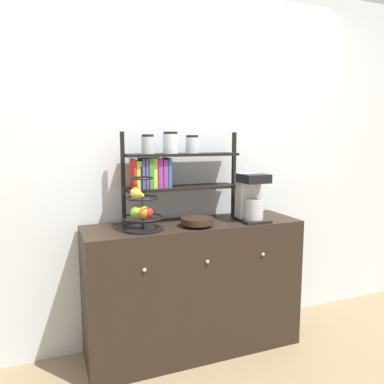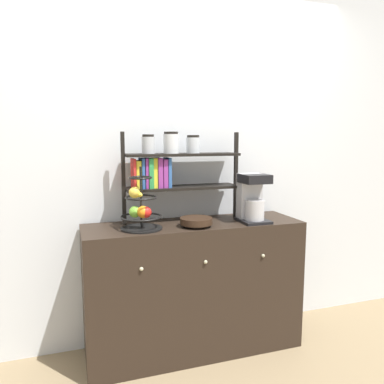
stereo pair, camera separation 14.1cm
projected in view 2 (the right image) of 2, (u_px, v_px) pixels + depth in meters
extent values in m
plane|color=#847051|center=(205.00, 366.00, 2.44)|extent=(12.00, 12.00, 0.00)
cube|color=silver|center=(182.00, 162.00, 2.71)|extent=(7.00, 0.05, 2.60)
cube|color=black|center=(194.00, 287.00, 2.58)|extent=(1.47, 0.44, 0.90)
sphere|color=#B2AD8C|center=(141.00, 269.00, 2.21)|extent=(0.02, 0.02, 0.02)
sphere|color=#B2AD8C|center=(206.00, 262.00, 2.34)|extent=(0.02, 0.02, 0.02)
sphere|color=#B2AD8C|center=(263.00, 256.00, 2.46)|extent=(0.02, 0.02, 0.02)
cube|color=black|center=(253.00, 221.00, 2.56)|extent=(0.19, 0.23, 0.02)
cube|color=#B7B7BC|center=(249.00, 196.00, 2.60)|extent=(0.16, 0.09, 0.31)
cylinder|color=#B7B7BC|center=(255.00, 210.00, 2.53)|extent=(0.13, 0.13, 0.14)
cube|color=black|center=(255.00, 179.00, 2.51)|extent=(0.18, 0.18, 0.06)
cylinder|color=black|center=(142.00, 228.00, 2.36)|extent=(0.26, 0.26, 0.01)
cylinder|color=black|center=(141.00, 197.00, 2.33)|extent=(0.01, 0.01, 0.39)
torus|color=black|center=(141.00, 217.00, 2.35)|extent=(0.26, 0.26, 0.01)
torus|color=black|center=(141.00, 197.00, 2.33)|extent=(0.20, 0.20, 0.01)
torus|color=black|center=(141.00, 178.00, 2.31)|extent=(0.14, 0.14, 0.01)
sphere|color=red|center=(146.00, 212.00, 2.30)|extent=(0.07, 0.07, 0.07)
sphere|color=#6BAD33|center=(135.00, 212.00, 2.31)|extent=(0.07, 0.07, 0.07)
sphere|color=orange|center=(143.00, 212.00, 2.30)|extent=(0.08, 0.08, 0.08)
ellipsoid|color=yellow|center=(137.00, 194.00, 2.32)|extent=(0.07, 0.15, 0.04)
sphere|color=gold|center=(134.00, 193.00, 2.29)|extent=(0.07, 0.07, 0.07)
cylinder|color=black|center=(196.00, 225.00, 2.42)|extent=(0.12, 0.12, 0.02)
cylinder|color=black|center=(196.00, 221.00, 2.42)|extent=(0.21, 0.21, 0.04)
cube|color=black|center=(123.00, 179.00, 2.44)|extent=(0.02, 0.02, 0.61)
cube|color=black|center=(236.00, 175.00, 2.69)|extent=(0.02, 0.02, 0.61)
cube|color=black|center=(182.00, 187.00, 2.57)|extent=(0.78, 0.20, 0.02)
cube|color=black|center=(182.00, 155.00, 2.54)|extent=(0.78, 0.20, 0.02)
cube|color=red|center=(133.00, 173.00, 2.45)|extent=(0.02, 0.14, 0.20)
cube|color=yellow|center=(137.00, 174.00, 2.46)|extent=(0.03, 0.13, 0.18)
cube|color=#2D599E|center=(142.00, 173.00, 2.47)|extent=(0.02, 0.14, 0.20)
cube|color=#8C338C|center=(145.00, 173.00, 2.48)|extent=(0.02, 0.14, 0.20)
cube|color=#2D8C47|center=(149.00, 173.00, 2.49)|extent=(0.03, 0.16, 0.20)
cube|color=yellow|center=(154.00, 173.00, 2.50)|extent=(0.03, 0.12, 0.20)
cube|color=#8C338C|center=(159.00, 173.00, 2.51)|extent=(0.03, 0.14, 0.20)
cube|color=#8C338C|center=(164.00, 173.00, 2.52)|extent=(0.03, 0.14, 0.19)
cube|color=#2D599E|center=(168.00, 172.00, 2.53)|extent=(0.02, 0.15, 0.20)
cylinder|color=#ADB2B7|center=(148.00, 145.00, 2.46)|extent=(0.09, 0.09, 0.11)
cylinder|color=black|center=(148.00, 136.00, 2.45)|extent=(0.08, 0.08, 0.02)
cylinder|color=silver|center=(171.00, 144.00, 2.51)|extent=(0.11, 0.11, 0.13)
cylinder|color=black|center=(171.00, 133.00, 2.50)|extent=(0.09, 0.09, 0.02)
cylinder|color=silver|center=(193.00, 145.00, 2.56)|extent=(0.09, 0.09, 0.11)
cylinder|color=black|center=(193.00, 136.00, 2.55)|extent=(0.08, 0.08, 0.02)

